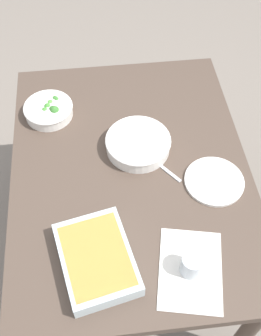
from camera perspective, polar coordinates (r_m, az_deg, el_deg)
The scene contains 9 objects.
ground_plane at distance 2.20m, azimuth 0.00°, elevation -11.54°, with size 6.00×6.00×0.00m, color slate.
dining_table at distance 1.64m, azimuth 0.00°, elevation -1.88°, with size 1.20×0.90×0.74m.
placemat at distance 1.37m, azimuth 8.27°, elevation -13.75°, with size 0.28×0.20×0.00m, color silver.
stew_bowl at distance 1.60m, azimuth 1.05°, elevation 3.42°, with size 0.25×0.25×0.06m.
broccoli_bowl at distance 1.75m, azimuth -11.23°, elevation 7.89°, with size 0.20×0.20×0.07m.
baking_dish at distance 1.34m, azimuth -4.70°, elevation -12.38°, with size 0.34×0.28×0.06m.
drink_cup at distance 1.34m, azimuth 8.46°, elevation -13.14°, with size 0.07×0.07×0.08m.
side_plate at distance 1.55m, azimuth 11.49°, elevation -1.79°, with size 0.22×0.22×0.01m, color white.
spoon_by_stew at distance 1.57m, azimuth 3.86°, elevation 0.59°, with size 0.15×0.12×0.01m.
Camera 1 is at (-0.92, 0.10, 2.00)m, focal length 44.12 mm.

